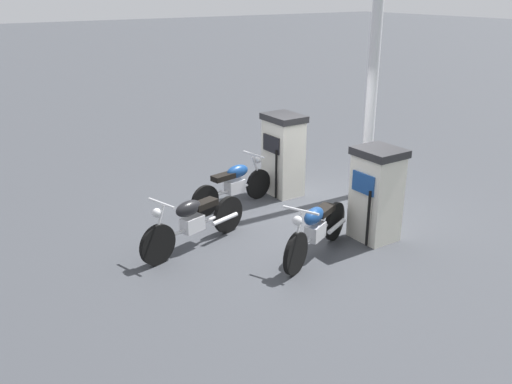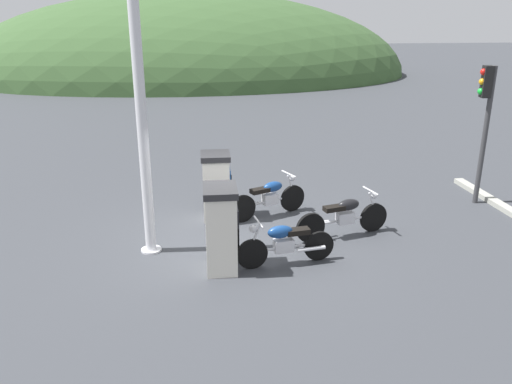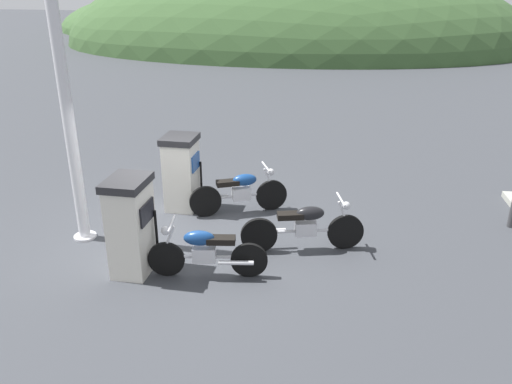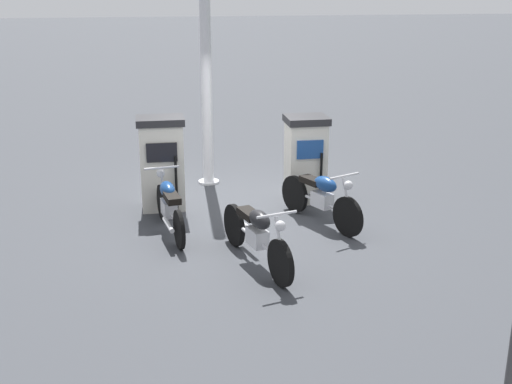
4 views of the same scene
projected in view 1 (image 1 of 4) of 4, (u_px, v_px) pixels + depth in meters
The scene contains 7 objects.
ground_plane at pixel (311, 217), 9.88m from camera, with size 120.00×120.00×0.00m, color #383A3F.
fuel_pump_near at pixel (283, 154), 10.72m from camera, with size 0.64×0.79×1.59m.
fuel_pump_far at pixel (376, 194), 8.79m from camera, with size 0.69×0.72×1.52m.
motorcycle_near_pump at pixel (234, 183), 10.20m from camera, with size 1.87×0.56×0.93m.
motorcycle_far_pump at pixel (316, 228), 8.30m from camera, with size 1.82×0.93×0.95m.
motorcycle_extra at pixel (193, 221), 8.57m from camera, with size 2.07×0.76×0.95m.
canopy_support_pole at pixel (373, 77), 10.19m from camera, with size 0.40×0.40×4.76m.
Camera 1 is at (5.88, 7.01, 3.89)m, focal length 38.74 mm.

